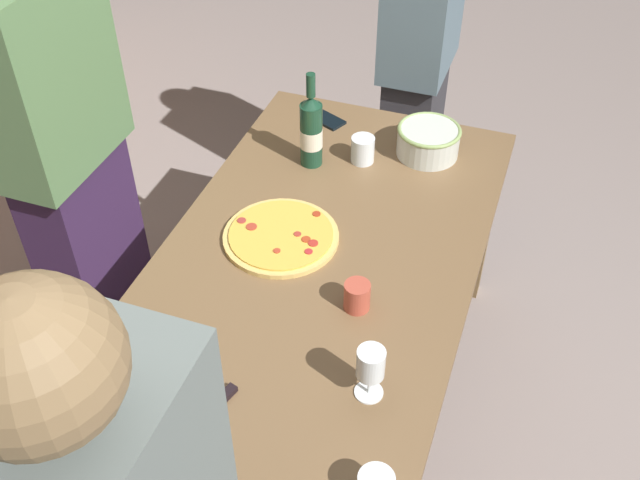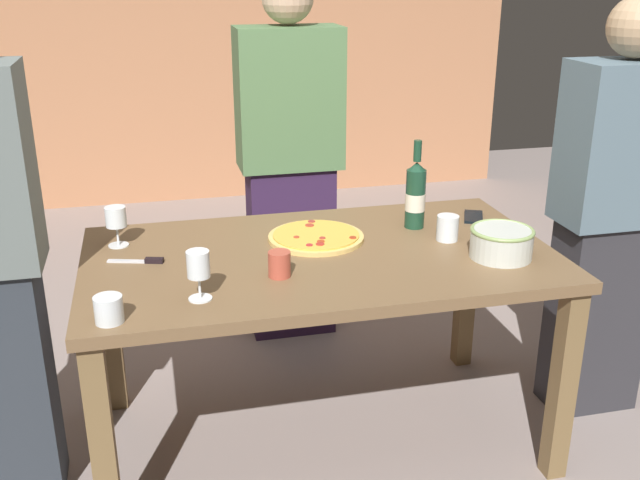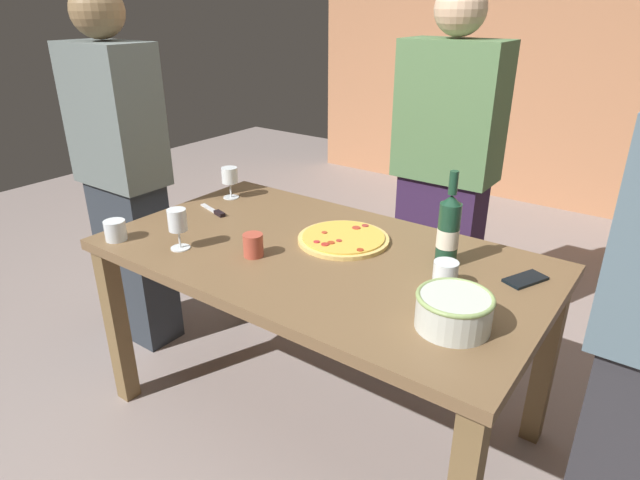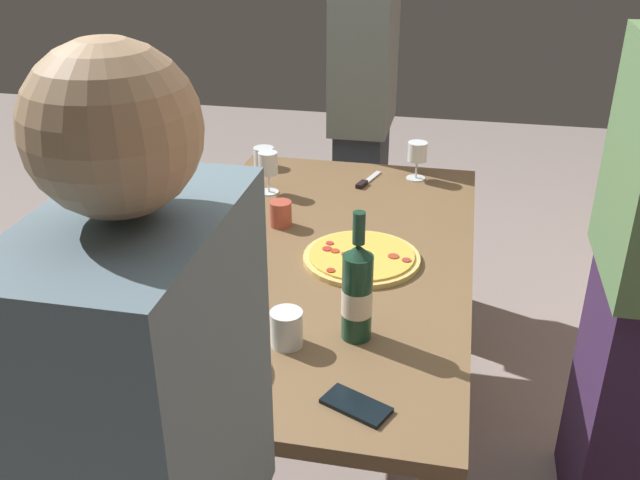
# 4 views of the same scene
# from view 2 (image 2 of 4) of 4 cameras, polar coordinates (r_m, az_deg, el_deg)

# --- Properties ---
(ground_plane) EXTENTS (8.00, 8.00, 0.00)m
(ground_plane) POSITION_cam_2_polar(r_m,az_deg,el_deg) (2.88, -0.00, -14.99)
(ground_plane) COLOR gray
(dining_table) EXTENTS (1.60, 0.90, 0.75)m
(dining_table) POSITION_cam_2_polar(r_m,az_deg,el_deg) (2.55, -0.00, -2.94)
(dining_table) COLOR brown
(dining_table) RESTS_ON ground
(brick_wall_back) EXTENTS (4.35, 0.16, 2.44)m
(brick_wall_back) POSITION_cam_2_polar(r_m,az_deg,el_deg) (5.52, -8.05, 15.79)
(brick_wall_back) COLOR #B67852
(brick_wall_back) RESTS_ON ground
(pizza) EXTENTS (0.34, 0.34, 0.02)m
(pizza) POSITION_cam_2_polar(r_m,az_deg,el_deg) (2.63, -0.31, 0.25)
(pizza) COLOR #DEB863
(pizza) RESTS_ON dining_table
(serving_bowl) EXTENTS (0.21, 0.21, 0.10)m
(serving_bowl) POSITION_cam_2_polar(r_m,az_deg,el_deg) (2.53, 13.93, -0.12)
(serving_bowl) COLOR silver
(serving_bowl) RESTS_ON dining_table
(wine_bottle) EXTENTS (0.07, 0.07, 0.33)m
(wine_bottle) POSITION_cam_2_polar(r_m,az_deg,el_deg) (2.74, 7.43, 3.53)
(wine_bottle) COLOR #183D29
(wine_bottle) RESTS_ON dining_table
(wine_glass_near_pizza) EXTENTS (0.07, 0.07, 0.14)m
(wine_glass_near_pizza) POSITION_cam_2_polar(r_m,az_deg,el_deg) (2.64, -15.58, 1.57)
(wine_glass_near_pizza) COLOR white
(wine_glass_near_pizza) RESTS_ON dining_table
(wine_glass_by_bottle) EXTENTS (0.07, 0.07, 0.15)m
(wine_glass_by_bottle) POSITION_cam_2_polar(r_m,az_deg,el_deg) (2.16, -9.44, -2.01)
(wine_glass_by_bottle) COLOR white
(wine_glass_by_bottle) RESTS_ON dining_table
(cup_amber) EXTENTS (0.08, 0.08, 0.09)m
(cup_amber) POSITION_cam_2_polar(r_m,az_deg,el_deg) (2.66, 9.88, 0.93)
(cup_amber) COLOR white
(cup_amber) RESTS_ON dining_table
(cup_ceramic) EXTENTS (0.08, 0.08, 0.08)m
(cup_ceramic) POSITION_cam_2_polar(r_m,az_deg,el_deg) (2.11, -16.11, -5.21)
(cup_ceramic) COLOR white
(cup_ceramic) RESTS_ON dining_table
(cup_spare) EXTENTS (0.07, 0.07, 0.08)m
(cup_spare) POSITION_cam_2_polar(r_m,az_deg,el_deg) (2.32, -3.18, -1.88)
(cup_spare) COLOR #B64B39
(cup_spare) RESTS_ON dining_table
(cell_phone) EXTENTS (0.12, 0.16, 0.01)m
(cell_phone) POSITION_cam_2_polar(r_m,az_deg,el_deg) (2.92, 11.84, 1.77)
(cell_phone) COLOR black
(cell_phone) RESTS_ON dining_table
(pizza_knife) EXTENTS (0.19, 0.07, 0.02)m
(pizza_knife) POSITION_cam_2_polar(r_m,az_deg,el_deg) (2.50, -13.58, -1.58)
(pizza_knife) COLOR silver
(pizza_knife) RESTS_ON dining_table
(person_host) EXTENTS (0.46, 0.24, 1.66)m
(person_host) POSITION_cam_2_polar(r_m,az_deg,el_deg) (3.33, -2.35, 6.04)
(person_host) COLOR #301D3D
(person_host) RESTS_ON ground
(person_guest_left) EXTENTS (0.40, 0.24, 1.59)m
(person_guest_left) POSITION_cam_2_polar(r_m,az_deg,el_deg) (2.93, 21.65, 1.76)
(person_guest_left) COLOR #2E2D32
(person_guest_left) RESTS_ON ground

